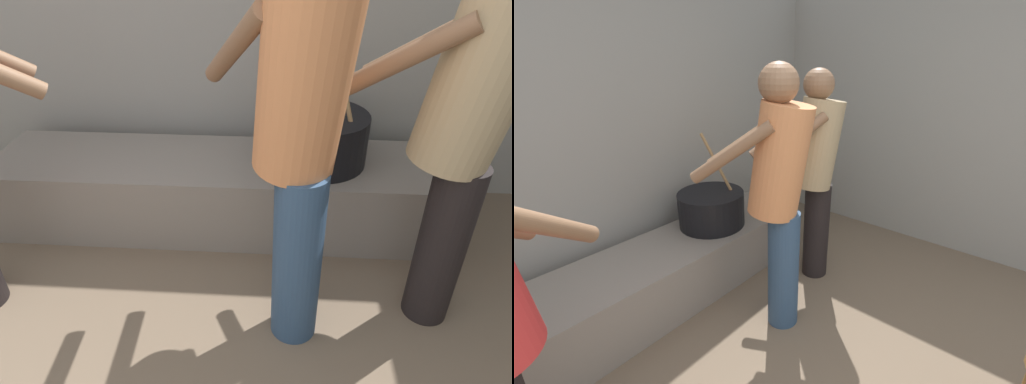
{
  "view_description": "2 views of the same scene",
  "coord_description": "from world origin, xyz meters",
  "views": [
    {
      "loc": [
        0.7,
        -0.03,
        1.58
      ],
      "look_at": [
        0.61,
        1.31,
        0.73
      ],
      "focal_mm": 30.97,
      "sensor_mm": 36.0,
      "label": 1
    },
    {
      "loc": [
        -0.72,
        0.2,
        1.67
      ],
      "look_at": [
        0.56,
        1.26,
        1.02
      ],
      "focal_mm": 24.12,
      "sensor_mm": 36.0,
      "label": 2
    }
  ],
  "objects": [
    {
      "name": "block_enclosure_rear",
      "position": [
        0.0,
        2.64,
        1.14
      ],
      "size": [
        5.43,
        0.2,
        2.29
      ],
      "primitive_type": "cube",
      "color": "gray",
      "rests_on": "ground_plane"
    },
    {
      "name": "cook_in_tan_shirt",
      "position": [
        1.36,
        1.49,
        0.92
      ],
      "size": [
        0.73,
        0.62,
        1.61
      ],
      "color": "black",
      "rests_on": "ground_plane"
    },
    {
      "name": "cooking_pot_main",
      "position": [
        0.89,
        2.14,
        0.56
      ],
      "size": [
        0.52,
        0.52,
        0.72
      ],
      "color": "black",
      "rests_on": "hearth_ledge"
    },
    {
      "name": "cook_in_orange_shirt",
      "position": [
        0.75,
        1.36,
        0.95
      ],
      "size": [
        0.61,
        0.75,
        1.65
      ],
      "color": "navy",
      "rests_on": "ground_plane"
    },
    {
      "name": "hearth_ledge",
      "position": [
        0.33,
        2.12,
        0.21
      ],
      "size": [
        2.5,
        0.6,
        0.42
      ],
      "primitive_type": "cube",
      "color": "slate",
      "rests_on": "ground_plane"
    }
  ]
}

